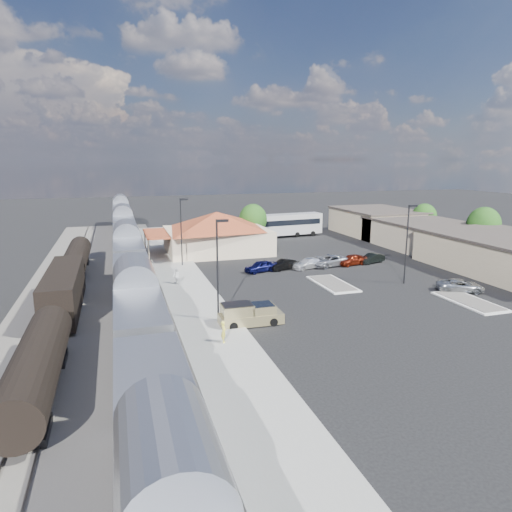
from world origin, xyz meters
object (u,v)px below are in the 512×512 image
object	(u,v)px
pickup_truck	(251,315)
coach_bus	(288,224)
suv	(460,286)
station_depot	(217,232)

from	to	relation	value
pickup_truck	coach_bus	bearing A→B (deg)	-24.32
pickup_truck	suv	xyz separation A→B (m)	(24.29, 2.96, -0.23)
suv	coach_bus	bearing A→B (deg)	33.48
station_depot	pickup_truck	xyz separation A→B (m)	(-3.94, -31.56, -2.23)
pickup_truck	suv	world-z (taller)	pickup_truck
suv	coach_bus	size ratio (longest dim) A/B	0.36
coach_bus	pickup_truck	bearing A→B (deg)	148.67
pickup_truck	station_depot	bearing A→B (deg)	-6.52
station_depot	coach_bus	size ratio (longest dim) A/B	1.39
pickup_truck	coach_bus	distance (m)	46.07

